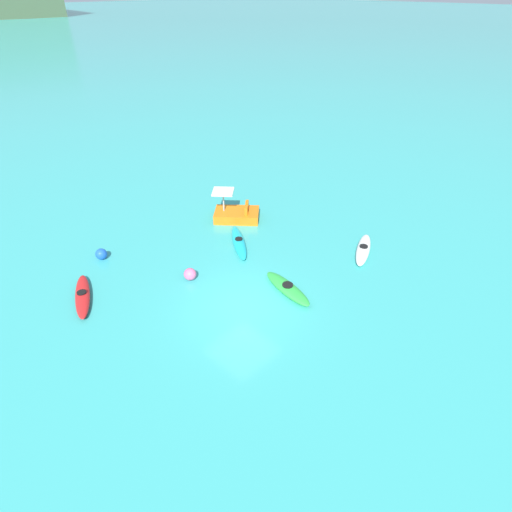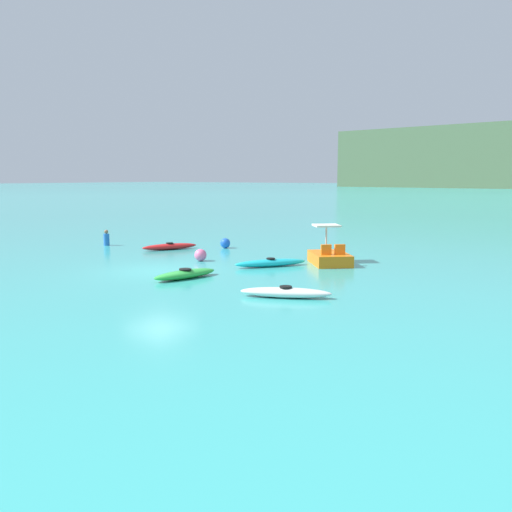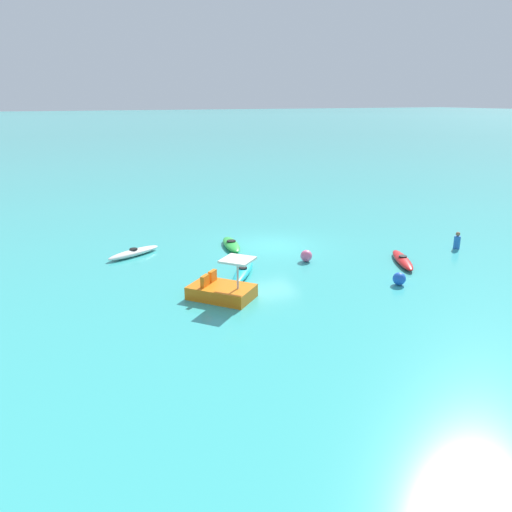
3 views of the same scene
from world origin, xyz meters
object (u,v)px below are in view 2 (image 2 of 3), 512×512
(kayak_red, at_px, (170,247))
(person_near_shore, at_px, (106,239))
(kayak_cyan, at_px, (271,263))
(kayak_white, at_px, (286,292))
(pedal_boat_orange, at_px, (330,257))
(buoy_blue, at_px, (225,243))
(buoy_pink, at_px, (201,255))
(kayak_green, at_px, (185,274))

(kayak_red, relative_size, person_near_shore, 3.35)
(kayak_cyan, height_order, kayak_white, same)
(kayak_cyan, bearing_deg, person_near_shore, 175.99)
(pedal_boat_orange, bearing_deg, kayak_red, -177.01)
(buoy_blue, xyz_separation_m, person_near_shore, (-6.12, -2.91, 0.12))
(buoy_blue, height_order, buoy_pink, buoy_pink)
(buoy_blue, bearing_deg, buoy_pink, -65.56)
(kayak_red, bearing_deg, buoy_pink, -27.97)
(buoy_pink, bearing_deg, kayak_white, -30.49)
(kayak_red, bearing_deg, buoy_blue, 47.19)
(kayak_white, distance_m, buoy_pink, 8.38)
(kayak_white, bearing_deg, pedal_boat_orange, 106.41)
(pedal_boat_orange, bearing_deg, buoy_pink, -153.69)
(kayak_cyan, distance_m, pedal_boat_orange, 2.68)
(kayak_cyan, relative_size, buoy_pink, 5.35)
(kayak_green, relative_size, person_near_shore, 3.24)
(buoy_pink, bearing_deg, person_near_shore, 170.48)
(kayak_cyan, bearing_deg, kayak_green, -104.91)
(kayak_cyan, bearing_deg, pedal_boat_orange, 49.35)
(kayak_green, relative_size, buoy_blue, 5.33)
(person_near_shore, bearing_deg, kayak_red, 10.27)
(kayak_green, relative_size, kayak_white, 0.98)
(buoy_pink, bearing_deg, pedal_boat_orange, 26.31)
(kayak_cyan, bearing_deg, buoy_pink, -171.09)
(pedal_boat_orange, height_order, buoy_blue, pedal_boat_orange)
(kayak_green, height_order, person_near_shore, person_near_shore)
(buoy_pink, height_order, person_near_shore, person_near_shore)
(kayak_red, relative_size, kayak_cyan, 1.00)
(kayak_cyan, distance_m, kayak_green, 4.29)
(pedal_boat_orange, relative_size, buoy_pink, 5.05)
(kayak_cyan, height_order, pedal_boat_orange, pedal_boat_orange)
(kayak_green, height_order, pedal_boat_orange, pedal_boat_orange)
(kayak_cyan, height_order, person_near_shore, person_near_shore)
(kayak_green, distance_m, pedal_boat_orange, 6.81)
(kayak_green, height_order, buoy_pink, buoy_pink)
(person_near_shore, bearing_deg, pedal_boat_orange, 5.27)
(pedal_boat_orange, bearing_deg, buoy_blue, 166.69)
(kayak_red, bearing_deg, kayak_white, -29.62)
(pedal_boat_orange, xyz_separation_m, person_near_shore, (-13.27, -1.22, 0.05))
(kayak_red, distance_m, kayak_green, 8.50)
(kayak_red, height_order, person_near_shore, person_near_shore)
(kayak_white, xyz_separation_m, buoy_blue, (-9.16, 8.52, 0.10))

